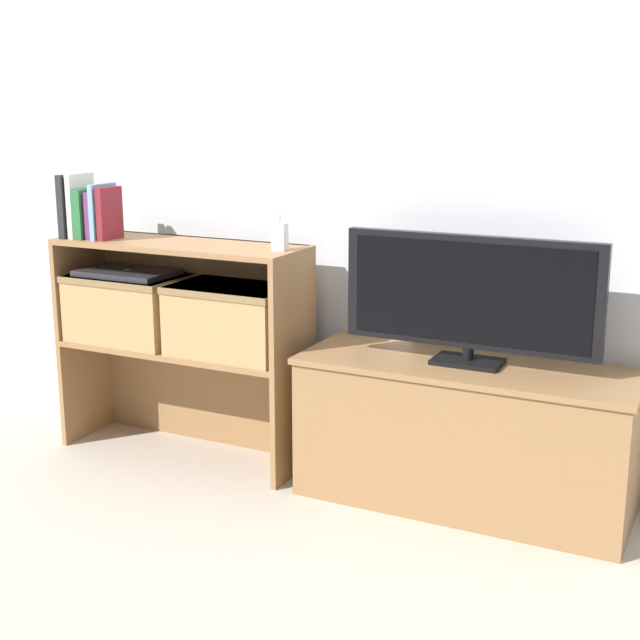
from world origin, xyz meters
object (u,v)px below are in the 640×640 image
Objects in this scene: tv at (470,295)px; book_skyblue at (103,211)px; storage_basket_left at (129,305)px; baby_monitor at (280,237)px; storage_basket_right at (232,317)px; book_forest at (89,213)px; laptop at (127,272)px; tv_stand at (465,434)px; book_ivory at (81,205)px; book_charcoal at (74,205)px; book_plum at (97,215)px; book_maroon at (109,213)px.

tv is 1.40m from book_skyblue.
tv is at bearing 2.35° from storage_basket_left.
baby_monitor is 0.28× the size of storage_basket_right.
book_forest is 0.69m from storage_basket_right.
tv is 2.35× the size of laptop.
laptop is at bearing 28.34° from book_skyblue.
tv_stand is 1.60m from book_forest.
book_forest is 1.48× the size of baby_monitor.
book_ivory reaches higher than storage_basket_right.
storage_basket_right is (0.53, 0.04, -0.35)m from book_skyblue.
tv_stand is 4.67× the size of book_charcoal.
book_plum is (0.04, 0.00, -0.00)m from book_forest.
tv is 0.87m from storage_basket_right.
book_forest is 0.90× the size of book_skyblue.
book_forest is at bearing 180.00° from book_maroon.
baby_monitor is at bearing 3.78° from book_forest.
book_ivory reaches higher than book_plum.
book_plum is at bearing -176.32° from tv.
laptop is (-0.46, 0.00, 0.13)m from storage_basket_right.
book_maroon is at bearing -0.00° from book_charcoal.
tv_stand is 1.56m from book_plum.
book_ivory is 0.14m from book_maroon.
baby_monitor reaches higher than tv_stand.
storage_basket_right reaches higher than tv_stand.
storage_basket_left is 0.13m from laptop.
baby_monitor is at bearing 3.48° from book_charcoal.
book_charcoal is at bearing 180.00° from book_forest.
book_forest is at bearing -176.46° from storage_basket_right.
book_skyblue is at bearing 0.00° from book_forest.
storage_basket_left is (0.20, 0.04, -0.37)m from book_charcoal.
book_ivory is at bearing 180.00° from book_plum.
tv is 3.55× the size of book_charcoal.
book_charcoal is at bearing -176.52° from baby_monitor.
storage_basket_right is at bearing 3.79° from book_plum.
book_charcoal reaches higher than laptop.
tv_stand is 1.51m from book_maroon.
tv is at bearing 3.49° from book_ivory.
tv is at bearing -90.00° from tv_stand.
baby_monitor reaches higher than storage_basket_right.
storage_basket_left is 1.00× the size of storage_basket_right.
tv is 4.79× the size of book_plum.
book_ivory is at bearing 0.00° from book_charcoal.
book_charcoal is at bearing 180.00° from book_ivory.
storage_basket_left is at bearing -177.58° from tv_stand.
book_skyblue reaches higher than laptop.
laptop is (-0.00, 0.00, 0.13)m from storage_basket_left.
baby_monitor is at bearing 3.98° from book_plum.
tv is at bearing 3.42° from book_charcoal.
tv is at bearing 3.83° from book_maroon.
book_charcoal is 0.03m from book_ivory.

